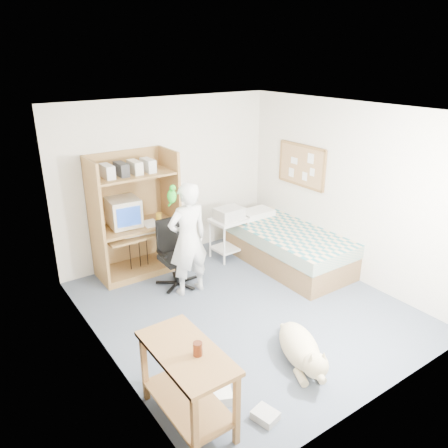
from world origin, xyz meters
name	(u,v)px	position (x,y,z in m)	size (l,w,h in m)	color
floor	(245,307)	(0.00, 0.00, 0.00)	(4.00, 4.00, 0.00)	#475260
wall_back	(168,180)	(0.00, 2.00, 1.25)	(3.60, 0.02, 2.50)	silver
wall_right	(347,192)	(1.80, 0.00, 1.25)	(0.02, 4.00, 2.50)	silver
wall_left	(101,254)	(-1.80, 0.00, 1.25)	(0.02, 4.00, 2.50)	silver
ceiling	(248,110)	(0.00, 0.00, 2.50)	(3.60, 4.00, 0.02)	white
computer_hutch	(135,220)	(-0.70, 1.74, 0.82)	(1.20, 0.63, 1.80)	brown
bed	(287,247)	(1.30, 0.62, 0.29)	(1.02, 2.02, 0.66)	brown
side_desk	(187,375)	(-1.55, -1.20, 0.49)	(0.50, 1.00, 0.75)	brown
corkboard	(302,165)	(1.77, 0.90, 1.45)	(0.04, 0.94, 0.66)	#A27948
office_chair	(175,262)	(-0.43, 1.06, 0.34)	(0.53, 0.53, 0.94)	black
person	(188,239)	(-0.38, 0.76, 0.78)	(0.57, 0.37, 1.56)	silver
parrot	(172,195)	(-0.58, 0.77, 1.43)	(0.11, 0.20, 0.32)	#158813
dog	(301,349)	(-0.18, -1.22, 0.18)	(0.63, 1.07, 0.42)	beige
printer_cart	(229,232)	(0.71, 1.34, 0.43)	(0.57, 0.47, 0.65)	silver
printer	(229,213)	(0.71, 1.34, 0.74)	(0.42, 0.32, 0.18)	#B3B3AE
crt_monitor	(124,212)	(-0.85, 1.75, 0.97)	(0.45, 0.48, 0.40)	beige
keyboard	(139,233)	(-0.72, 1.58, 0.67)	(0.45, 0.16, 0.03)	beige
pencil_cup	(159,217)	(-0.36, 1.65, 0.82)	(0.08, 0.08, 0.12)	gold
drink_glass	(198,349)	(-1.50, -1.30, 0.81)	(0.08, 0.08, 0.12)	#42190A
floor_box_a	(219,396)	(-1.20, -1.17, 0.05)	(0.25, 0.20, 0.10)	white
floor_box_b	(265,416)	(-0.98, -1.60, 0.04)	(0.18, 0.22, 0.08)	#B2B2AD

